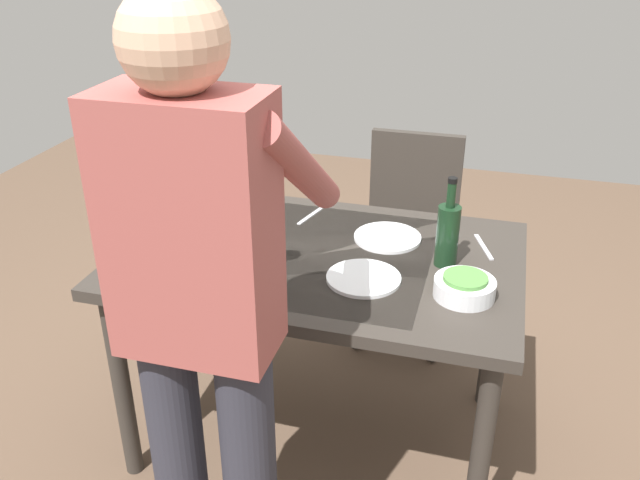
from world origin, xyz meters
TOP-DOWN VIEW (x-y plane):
  - ground_plane at (0.00, 0.00)m, footprint 6.00×6.00m
  - dining_table at (0.00, 0.00)m, footprint 1.31×0.85m
  - chair_near at (-0.18, -0.81)m, footprint 0.40×0.40m
  - person_server at (0.09, 0.69)m, footprint 0.42×0.61m
  - wine_bottle at (-0.40, -0.04)m, footprint 0.07×0.07m
  - wine_glass_left at (0.33, -0.28)m, footprint 0.07×0.07m
  - wine_glass_right at (0.12, 0.12)m, footprint 0.07×0.07m
  - water_cup_near_left at (0.38, -0.13)m, footprint 0.06×0.06m
  - water_cup_near_right at (0.51, -0.34)m, footprint 0.07×0.07m
  - water_cup_far_left at (0.11, 0.24)m, footprint 0.08×0.08m
  - serving_bowl_pasta at (0.34, 0.23)m, footprint 0.30×0.30m
  - side_bowl_salad at (-0.48, 0.14)m, footprint 0.18×0.18m
  - dinner_plate_near at (-0.18, 0.13)m, footprint 0.23×0.23m
  - dinner_plate_far at (-0.19, -0.16)m, footprint 0.23×0.23m
  - table_knife at (0.11, -0.29)m, footprint 0.06×0.20m
  - table_fork at (-0.52, -0.19)m, footprint 0.08×0.17m

SIDE VIEW (x-z plane):
  - ground_plane at x=0.00m, z-range 0.00..0.00m
  - chair_near at x=-0.18m, z-range 0.07..0.98m
  - dining_table at x=0.00m, z-range 0.30..1.07m
  - table_knife at x=0.11m, z-range 0.77..0.78m
  - table_fork at x=-0.52m, z-range 0.77..0.78m
  - dinner_plate_near at x=-0.18m, z-range 0.77..0.78m
  - dinner_plate_far at x=-0.19m, z-range 0.77..0.78m
  - serving_bowl_pasta at x=0.34m, z-range 0.77..0.84m
  - side_bowl_salad at x=-0.48m, z-range 0.77..0.84m
  - water_cup_near_left at x=0.38m, z-range 0.77..0.86m
  - water_cup_far_left at x=0.11m, z-range 0.77..0.86m
  - water_cup_near_right at x=0.51m, z-range 0.77..0.88m
  - wine_glass_left at x=0.33m, z-range 0.80..0.95m
  - wine_glass_right at x=0.12m, z-range 0.80..0.95m
  - wine_bottle at x=-0.40m, z-range 0.73..1.03m
  - person_server at x=0.09m, z-range 0.12..1.81m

